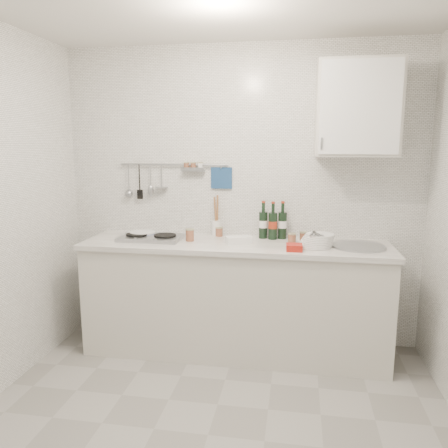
# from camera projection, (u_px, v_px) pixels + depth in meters

# --- Properties ---
(floor) EXTENTS (3.00, 3.00, 0.00)m
(floor) POSITION_uv_depth(u_px,v_px,m) (208.00, 435.00, 2.58)
(floor) COLOR gray
(floor) RESTS_ON ground
(back_wall) EXTENTS (3.00, 0.02, 2.50)m
(back_wall) POSITION_uv_depth(u_px,v_px,m) (240.00, 197.00, 3.71)
(back_wall) COLOR silver
(back_wall) RESTS_ON floor
(counter) EXTENTS (2.44, 0.64, 0.96)m
(counter) POSITION_uv_depth(u_px,v_px,m) (236.00, 300.00, 3.57)
(counter) COLOR beige
(counter) RESTS_ON floor
(wall_rail) EXTENTS (0.98, 0.09, 0.34)m
(wall_rail) POSITION_uv_depth(u_px,v_px,m) (171.00, 176.00, 3.74)
(wall_rail) COLOR #93969B
(wall_rail) RESTS_ON back_wall
(wall_cabinet) EXTENTS (0.60, 0.38, 0.70)m
(wall_cabinet) POSITION_uv_depth(u_px,v_px,m) (357.00, 109.00, 3.26)
(wall_cabinet) COLOR beige
(wall_cabinet) RESTS_ON back_wall
(plate_stack_hob) EXTENTS (0.24, 0.24, 0.04)m
(plate_stack_hob) POSITION_uv_depth(u_px,v_px,m) (142.00, 234.00, 3.68)
(plate_stack_hob) COLOR #4754A1
(plate_stack_hob) RESTS_ON counter
(plate_stack_sink) EXTENTS (0.28, 0.27, 0.10)m
(plate_stack_sink) POSITION_uv_depth(u_px,v_px,m) (317.00, 240.00, 3.34)
(plate_stack_sink) COLOR white
(plate_stack_sink) RESTS_ON counter
(wine_bottles) EXTENTS (0.23, 0.11, 0.31)m
(wine_bottles) POSITION_uv_depth(u_px,v_px,m) (273.00, 220.00, 3.59)
(wine_bottles) COLOR black
(wine_bottles) RESTS_ON counter
(butter_dish) EXTENTS (0.22, 0.17, 0.06)m
(butter_dish) POSITION_uv_depth(u_px,v_px,m) (239.00, 240.00, 3.43)
(butter_dish) COLOR white
(butter_dish) RESTS_ON counter
(strawberry_punnet) EXTENTS (0.12, 0.12, 0.05)m
(strawberry_punnet) POSITION_uv_depth(u_px,v_px,m) (294.00, 247.00, 3.21)
(strawberry_punnet) COLOR red
(strawberry_punnet) RESTS_ON counter
(utensil_crock) EXTENTS (0.09, 0.09, 0.35)m
(utensil_crock) POSITION_uv_depth(u_px,v_px,m) (216.00, 226.00, 3.74)
(utensil_crock) COLOR white
(utensil_crock) RESTS_ON counter
(jar_a) EXTENTS (0.07, 0.07, 0.08)m
(jar_a) POSITION_uv_depth(u_px,v_px,m) (219.00, 232.00, 3.71)
(jar_a) COLOR brown
(jar_a) RESTS_ON counter
(jar_b) EXTENTS (0.07, 0.07, 0.08)m
(jar_b) POSITION_uv_depth(u_px,v_px,m) (304.00, 236.00, 3.53)
(jar_b) COLOR brown
(jar_b) RESTS_ON counter
(jar_c) EXTENTS (0.07, 0.07, 0.08)m
(jar_c) POSITION_uv_depth(u_px,v_px,m) (292.00, 238.00, 3.47)
(jar_c) COLOR brown
(jar_c) RESTS_ON counter
(jar_d) EXTENTS (0.07, 0.07, 0.10)m
(jar_d) POSITION_uv_depth(u_px,v_px,m) (190.00, 235.00, 3.52)
(jar_d) COLOR brown
(jar_d) RESTS_ON counter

